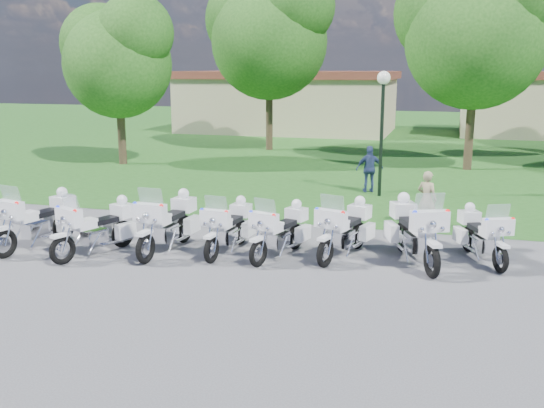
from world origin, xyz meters
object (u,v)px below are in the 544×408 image
(motorcycle_4, at_px, (281,230))
(motorcycle_7, at_px, (482,234))
(motorcycle_0, at_px, (39,219))
(motorcycle_6, at_px, (415,230))
(motorcycle_5, at_px, (346,228))
(motorcycle_1, at_px, (98,227))
(bystander_a, at_px, (427,199))
(bystander_c, at_px, (370,169))
(motorcycle_3, at_px, (229,226))
(lamp_post, at_px, (383,103))
(motorcycle_2, at_px, (168,222))

(motorcycle_4, distance_m, motorcycle_7, 4.57)
(motorcycle_0, height_order, motorcycle_6, motorcycle_6)
(motorcycle_6, bearing_deg, motorcycle_5, -23.21)
(motorcycle_1, relative_size, motorcycle_6, 0.92)
(bystander_a, height_order, bystander_c, bystander_c)
(motorcycle_3, bearing_deg, motorcycle_4, -174.61)
(motorcycle_1, bearing_deg, lamp_post, -102.31)
(motorcycle_4, relative_size, motorcycle_5, 0.95)
(motorcycle_1, bearing_deg, bystander_c, -98.65)
(motorcycle_2, bearing_deg, bystander_c, -109.63)
(motorcycle_1, height_order, motorcycle_2, motorcycle_2)
(motorcycle_0, xyz_separation_m, bystander_a, (8.96, 4.68, 0.08))
(motorcycle_0, xyz_separation_m, motorcycle_1, (1.69, -0.10, -0.03))
(bystander_c, bearing_deg, motorcycle_3, 55.98)
(motorcycle_2, height_order, motorcycle_4, motorcycle_2)
(motorcycle_1, xyz_separation_m, motorcycle_6, (7.14, 1.49, 0.07))
(motorcycle_1, distance_m, bystander_c, 10.48)
(motorcycle_2, distance_m, motorcycle_6, 5.73)
(motorcycle_2, relative_size, lamp_post, 0.60)
(motorcycle_0, height_order, bystander_a, motorcycle_0)
(motorcycle_2, relative_size, motorcycle_3, 1.12)
(motorcycle_1, distance_m, motorcycle_2, 1.63)
(motorcycle_0, bearing_deg, motorcycle_1, -171.28)
(motorcycle_0, height_order, motorcycle_2, motorcycle_2)
(motorcycle_5, bearing_deg, motorcycle_3, 26.06)
(motorcycle_7, height_order, lamp_post, lamp_post)
(motorcycle_7, xyz_separation_m, bystander_c, (-3.48, 7.06, 0.21))
(bystander_a, bearing_deg, lamp_post, -39.61)
(motorcycle_1, bearing_deg, motorcycle_7, -145.80)
(motorcycle_1, bearing_deg, motorcycle_6, -147.56)
(motorcycle_4, xyz_separation_m, motorcycle_5, (1.43, 0.44, 0.04))
(lamp_post, height_order, bystander_c, lamp_post)
(motorcycle_0, distance_m, bystander_a, 10.11)
(motorcycle_0, distance_m, motorcycle_4, 5.93)
(motorcycle_5, relative_size, motorcycle_7, 1.13)
(motorcycle_0, relative_size, motorcycle_6, 1.00)
(motorcycle_0, relative_size, motorcycle_1, 1.09)
(motorcycle_6, height_order, bystander_c, motorcycle_6)
(motorcycle_2, height_order, bystander_a, motorcycle_2)
(motorcycle_4, xyz_separation_m, bystander_a, (3.11, 3.72, 0.15))
(motorcycle_6, bearing_deg, motorcycle_0, -14.42)
(motorcycle_6, xyz_separation_m, lamp_post, (-1.59, 7.07, 2.43))
(motorcycle_6, bearing_deg, motorcycle_4, -14.94)
(motorcycle_0, distance_m, motorcycle_6, 8.95)
(motorcycle_7, xyz_separation_m, bystander_a, (-1.34, 2.69, 0.17))
(motorcycle_0, xyz_separation_m, lamp_post, (7.24, 8.47, 2.47))
(motorcycle_2, relative_size, bystander_a, 1.61)
(motorcycle_0, height_order, motorcycle_7, motorcycle_0)
(motorcycle_1, bearing_deg, motorcycle_4, -145.21)
(motorcycle_4, height_order, motorcycle_5, motorcycle_5)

